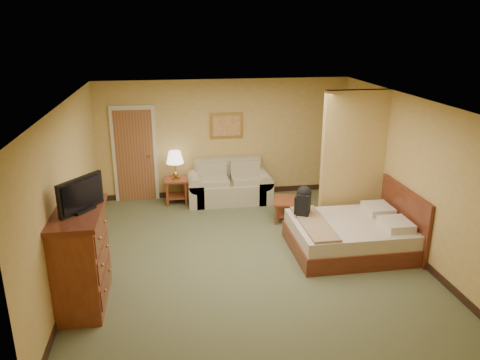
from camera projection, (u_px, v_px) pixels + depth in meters
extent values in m
plane|color=#555B3B|center=(247.00, 255.00, 7.89)|extent=(6.00, 6.00, 0.00)
plane|color=white|center=(248.00, 101.00, 7.07)|extent=(6.00, 6.00, 0.00)
cube|color=tan|center=(224.00, 139.00, 10.29)|extent=(5.50, 0.02, 2.60)
cube|color=tan|center=(69.00, 191.00, 7.08)|extent=(0.02, 6.00, 2.60)
cube|color=tan|center=(408.00, 174.00, 7.89)|extent=(0.02, 6.00, 2.60)
cube|color=tan|center=(353.00, 160.00, 8.66)|extent=(1.20, 0.15, 2.60)
cube|color=beige|center=(135.00, 154.00, 10.06)|extent=(0.94, 0.06, 2.10)
cube|color=brown|center=(135.00, 156.00, 10.06)|extent=(0.80, 0.04, 2.00)
cylinder|color=#A4813C|center=(149.00, 156.00, 10.05)|extent=(0.04, 0.12, 0.04)
cube|color=black|center=(225.00, 192.00, 10.68)|extent=(5.50, 0.02, 0.12)
cube|color=tan|center=(230.00, 192.00, 10.20)|extent=(1.48, 0.79, 0.44)
cube|color=tan|center=(227.00, 167.00, 10.37)|extent=(1.48, 0.19, 0.47)
cube|color=tan|center=(196.00, 193.00, 10.08)|extent=(0.32, 0.79, 0.50)
cube|color=tan|center=(263.00, 189.00, 10.30)|extent=(0.32, 0.79, 0.50)
cube|color=maroon|center=(176.00, 180.00, 10.05)|extent=(0.49, 0.49, 0.04)
cube|color=maroon|center=(177.00, 196.00, 10.17)|extent=(0.42, 0.42, 0.03)
cube|color=maroon|center=(167.00, 195.00, 9.92)|extent=(0.05, 0.05, 0.50)
cube|color=maroon|center=(186.00, 194.00, 9.98)|extent=(0.05, 0.05, 0.50)
cube|color=maroon|center=(167.00, 189.00, 10.29)|extent=(0.05, 0.05, 0.50)
cube|color=maroon|center=(185.00, 188.00, 10.35)|extent=(0.05, 0.05, 0.50)
cylinder|color=#A4813C|center=(176.00, 178.00, 10.04)|extent=(0.18, 0.18, 0.04)
cylinder|color=#A4813C|center=(175.00, 167.00, 9.96)|extent=(0.02, 0.02, 0.31)
cone|color=white|center=(175.00, 157.00, 9.89)|extent=(0.37, 0.37, 0.26)
cube|color=maroon|center=(291.00, 201.00, 9.21)|extent=(0.79, 0.79, 0.04)
cube|color=maroon|center=(290.00, 213.00, 9.29)|extent=(0.68, 0.68, 0.03)
cube|color=maroon|center=(280.00, 216.00, 8.97)|extent=(0.05, 0.05, 0.39)
cube|color=maroon|center=(300.00, 204.00, 9.57)|extent=(0.05, 0.05, 0.39)
cube|color=#B78E3F|center=(226.00, 126.00, 10.19)|extent=(0.72, 0.03, 0.56)
cube|color=#B56B37|center=(227.00, 126.00, 10.17)|extent=(0.60, 0.02, 0.44)
cube|color=maroon|center=(81.00, 261.00, 6.33)|extent=(0.60, 1.20, 1.31)
cube|color=#552113|center=(75.00, 214.00, 6.11)|extent=(0.68, 1.29, 0.07)
cube|color=black|center=(82.00, 210.00, 6.11)|extent=(0.34, 0.37, 0.03)
cube|color=black|center=(81.00, 194.00, 6.05)|extent=(0.48, 0.64, 0.45)
cube|color=#552113|center=(348.00, 242.00, 8.01)|extent=(1.96, 1.56, 0.29)
cube|color=beige|center=(350.00, 228.00, 7.93)|extent=(1.90, 1.51, 0.23)
cube|color=#552113|center=(403.00, 218.00, 8.03)|extent=(0.06, 1.66, 1.08)
cube|color=beige|center=(396.00, 224.00, 7.65)|extent=(0.44, 0.54, 0.14)
cube|color=beige|center=(378.00, 209.00, 8.29)|extent=(0.44, 0.54, 0.14)
cube|color=#937450|center=(314.00, 223.00, 7.79)|extent=(0.44, 1.47, 0.05)
cube|color=black|center=(304.00, 204.00, 8.09)|extent=(0.32, 0.37, 0.42)
sphere|color=black|center=(304.00, 193.00, 8.02)|extent=(0.25, 0.25, 0.25)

